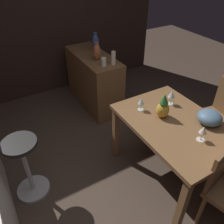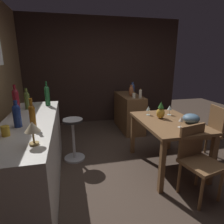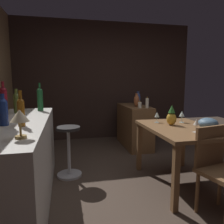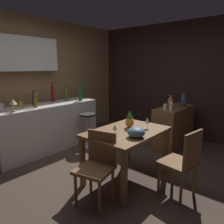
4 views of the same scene
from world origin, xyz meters
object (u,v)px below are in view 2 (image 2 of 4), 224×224
object	(u,v)px
chair_near_window	(198,159)
wine_bottle_olive	(27,99)
pineapple_centerpiece	(161,111)
wine_bottle_green	(47,95)
vase_copper	(131,91)
wine_bottle_amber	(32,115)
bar_stool	(74,138)
wine_glass_center	(170,108)
pillar_candle_tall	(140,94)
wine_bottle_cobalt	(17,115)
sideboard_cabinet	(129,112)
wine_glass_right	(181,120)
wine_bottle_ruby	(16,101)
wine_glass_left	(148,109)
vase_ceramic_blue	(132,88)
dining_table	(168,127)
pillar_candle_short	(134,96)
chair_by_doorway	(208,131)
counter_lamp	(32,128)
fruit_bowl	(191,118)
cup_mustard	(6,131)

from	to	relation	value
chair_near_window	wine_bottle_olive	size ratio (longest dim) A/B	2.81
pineapple_centerpiece	wine_bottle_green	distance (m)	1.76
wine_bottle_green	vase_copper	xyz separation A→B (m)	(0.83, -1.65, -0.13)
wine_bottle_amber	bar_stool	bearing A→B (deg)	-25.62
wine_glass_center	pillar_candle_tall	distance (m)	1.02
wine_bottle_cobalt	sideboard_cabinet	bearing A→B (deg)	-44.19
chair_near_window	bar_stool	distance (m)	1.83
bar_stool	pillar_candle_tall	size ratio (longest dim) A/B	3.45
bar_stool	wine_glass_right	bearing A→B (deg)	-120.95
wine_bottle_ruby	vase_copper	size ratio (longest dim) A/B	1.61
wine_glass_left	pineapple_centerpiece	world-z (taller)	pineapple_centerpiece
wine_glass_center	vase_ceramic_blue	distance (m)	1.55
dining_table	pillar_candle_short	xyz separation A→B (m)	(1.31, 0.07, 0.23)
wine_glass_right	wine_glass_center	bearing A→B (deg)	-15.07
chair_by_doorway	vase_copper	xyz separation A→B (m)	(1.42, 0.85, 0.46)
vase_ceramic_blue	wine_bottle_cobalt	bearing A→B (deg)	135.85
wine_bottle_amber	wine_bottle_cobalt	world-z (taller)	wine_bottle_amber
wine_glass_right	chair_by_doorway	bearing A→B (deg)	-64.27
wine_bottle_olive	vase_copper	size ratio (longest dim) A/B	1.24
wine_bottle_green	vase_ceramic_blue	world-z (taller)	wine_bottle_green
wine_glass_center	counter_lamp	bearing A→B (deg)	119.05
wine_glass_right	wine_bottle_green	world-z (taller)	wine_bottle_green
wine_bottle_ruby	counter_lamp	distance (m)	1.06
pineapple_centerpiece	wine_bottle_olive	xyz separation A→B (m)	(0.38, 1.93, 0.19)
fruit_bowl	vase_ceramic_blue	xyz separation A→B (m)	(1.98, 0.18, 0.14)
wine_glass_left	fruit_bowl	xyz separation A→B (m)	(-0.50, -0.43, -0.04)
bar_stool	pillar_candle_tall	bearing A→B (deg)	-62.28
fruit_bowl	vase_copper	distance (m)	1.70
dining_table	wine_bottle_ruby	world-z (taller)	wine_bottle_ruby
sideboard_cabinet	chair_near_window	size ratio (longest dim) A/B	1.28
bar_stool	wine_glass_center	xyz separation A→B (m)	(-0.27, -1.52, 0.49)
bar_stool	sideboard_cabinet	bearing A→B (deg)	-48.64
wine_bottle_ruby	cup_mustard	world-z (taller)	wine_bottle_ruby
pillar_candle_short	vase_ceramic_blue	bearing A→B (deg)	-15.76
chair_near_window	wine_glass_center	bearing A→B (deg)	-7.86
wine_glass_right	pillar_candle_tall	world-z (taller)	pillar_candle_tall
pineapple_centerpiece	wine_bottle_ruby	bearing A→B (deg)	87.41
wine_glass_left	pillar_candle_tall	distance (m)	0.97
wine_glass_right	fruit_bowl	size ratio (longest dim) A/B	0.66
wine_glass_right	vase_ceramic_blue	distance (m)	2.11
dining_table	wine_bottle_olive	bearing A→B (deg)	75.10
wine_bottle_ruby	wine_bottle_olive	world-z (taller)	wine_bottle_ruby
sideboard_cabinet	pillar_candle_short	bearing A→B (deg)	175.90
chair_by_doorway	wine_glass_left	size ratio (longest dim) A/B	6.08
wine_glass_center	wine_bottle_green	distance (m)	1.94
wine_glass_left	chair_by_doorway	bearing A→B (deg)	-104.81
fruit_bowl	cup_mustard	bearing A→B (deg)	98.58
wine_bottle_green	vase_copper	bearing A→B (deg)	-63.50
pillar_candle_short	vase_copper	distance (m)	0.21
wine_glass_left	pillar_candle_tall	size ratio (longest dim) A/B	0.72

